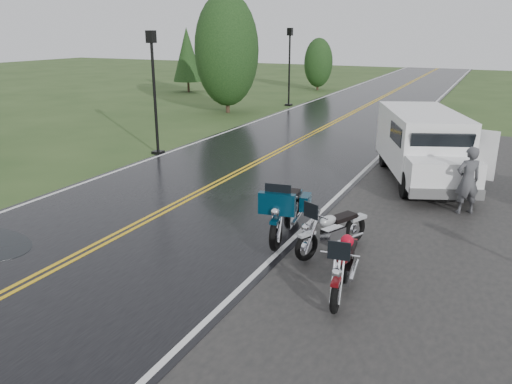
# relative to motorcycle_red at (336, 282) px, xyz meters

# --- Properties ---
(ground) EXTENTS (120.00, 120.00, 0.00)m
(ground) POSITION_rel_motorcycle_red_xyz_m (-5.64, 0.75, -0.62)
(ground) COLOR #2D471E
(ground) RESTS_ON ground
(road) EXTENTS (8.00, 100.00, 0.04)m
(road) POSITION_rel_motorcycle_red_xyz_m (-5.64, 10.75, -0.60)
(road) COLOR black
(road) RESTS_ON ground
(motorcycle_red) EXTENTS (1.03, 2.18, 1.24)m
(motorcycle_red) POSITION_rel_motorcycle_red_xyz_m (0.00, 0.00, 0.00)
(motorcycle_red) COLOR #590A0E
(motorcycle_red) RESTS_ON ground
(motorcycle_teal) EXTENTS (1.30, 2.62, 1.48)m
(motorcycle_teal) POSITION_rel_motorcycle_red_xyz_m (-1.92, 1.84, 0.12)
(motorcycle_teal) COLOR #052638
(motorcycle_teal) RESTS_ON ground
(motorcycle_silver) EXTENTS (1.56, 2.21, 1.23)m
(motorcycle_silver) POSITION_rel_motorcycle_red_xyz_m (-1.15, 1.65, -0.01)
(motorcycle_silver) COLOR #A9ACB0
(motorcycle_silver) RESTS_ON ground
(van_white) EXTENTS (4.12, 6.08, 2.24)m
(van_white) POSITION_rel_motorcycle_red_xyz_m (-0.06, 6.86, 0.50)
(van_white) COLOR white
(van_white) RESTS_ON ground
(person_at_van) EXTENTS (0.78, 0.72, 1.79)m
(person_at_van) POSITION_rel_motorcycle_red_xyz_m (1.57, 6.25, 0.28)
(person_at_van) COLOR #454649
(person_at_van) RESTS_ON ground
(lamp_post_near_left) EXTENTS (0.40, 0.40, 4.68)m
(lamp_post_near_left) POSITION_rel_motorcycle_red_xyz_m (-9.79, 8.19, 1.72)
(lamp_post_near_left) COLOR black
(lamp_post_near_left) RESTS_ON ground
(lamp_post_far_left) EXTENTS (0.41, 0.41, 4.82)m
(lamp_post_far_left) POSITION_rel_motorcycle_red_xyz_m (-10.17, 22.51, 1.79)
(lamp_post_far_left) COLOR black
(lamp_post_far_left) RESTS_ON ground
(tree_left_mid) EXTENTS (3.66, 3.66, 5.72)m
(tree_left_mid) POSITION_rel_motorcycle_red_xyz_m (-12.32, 18.37, 2.24)
(tree_left_mid) COLOR #1E3D19
(tree_left_mid) RESTS_ON ground
(tree_left_far) EXTENTS (2.26, 2.26, 3.47)m
(tree_left_far) POSITION_rel_motorcycle_red_xyz_m (-11.43, 31.63, 1.11)
(tree_left_far) COLOR #1E3D19
(tree_left_far) RESTS_ON ground
(pine_left_far) EXTENTS (2.27, 2.27, 4.73)m
(pine_left_far) POSITION_rel_motorcycle_red_xyz_m (-20.10, 26.00, 1.75)
(pine_left_far) COLOR #1E3D19
(pine_left_far) RESTS_ON ground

